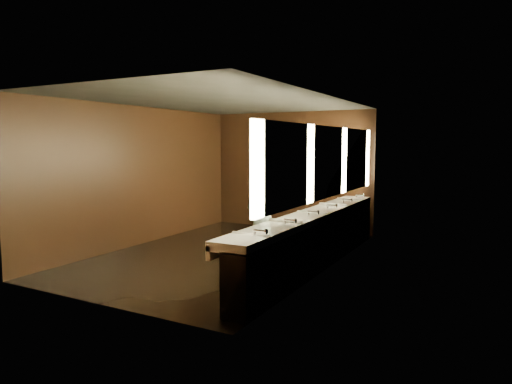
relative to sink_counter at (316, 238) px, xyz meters
The scene contains 10 objects.
floor 1.86m from the sink_counter, behind, with size 6.00×6.00×0.00m, color black.
ceiling 2.92m from the sink_counter, behind, with size 4.00×6.00×0.02m, color #2D2D2B.
wall_back 3.61m from the sink_counter, 120.87° to the left, with size 4.00×0.02×2.80m, color black.
wall_front 3.61m from the sink_counter, 120.87° to the right, with size 4.00×0.02×2.80m, color black.
wall_left 3.90m from the sink_counter, behind, with size 0.02×6.00×2.80m, color black.
wall_right 0.93m from the sink_counter, ahead, with size 0.02×6.00×2.80m, color black.
sink_counter is the anchor object (origin of this frame).
mirror_band 1.27m from the sink_counter, ahead, with size 0.06×5.03×1.15m.
person 1.06m from the sink_counter, 127.67° to the right, with size 0.66×0.43×1.81m, color #99D5E4.
trash_bin 0.81m from the sink_counter, 106.10° to the right, with size 0.40×0.40×0.62m, color black.
Camera 1 is at (4.45, -7.01, 2.04)m, focal length 32.00 mm.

